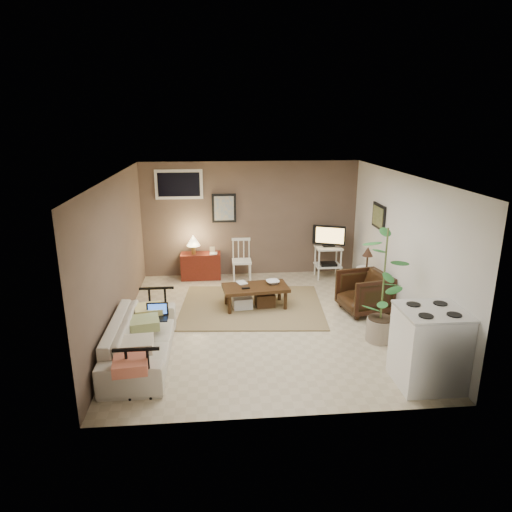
{
  "coord_description": "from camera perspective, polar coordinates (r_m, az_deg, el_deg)",
  "views": [
    {
      "loc": [
        -0.72,
        -6.84,
        3.21
      ],
      "look_at": [
        -0.08,
        0.35,
        1.04
      ],
      "focal_mm": 32.0,
      "sensor_mm": 36.0,
      "label": 1
    }
  ],
  "objects": [
    {
      "name": "potted_plant",
      "position": [
        6.9,
        15.67,
        -3.1
      ],
      "size": [
        0.44,
        0.44,
        1.78
      ],
      "color": "gray",
      "rests_on": "floor"
    },
    {
      "name": "sofa_pillows",
      "position": [
        6.3,
        -14.19,
        -9.43
      ],
      "size": [
        0.39,
        1.94,
        0.14
      ],
      "primitive_type": null,
      "color": "beige",
      "rests_on": "sofa"
    },
    {
      "name": "rug",
      "position": [
        8.17,
        -0.54,
        -6.31
      ],
      "size": [
        2.64,
        2.19,
        0.02
      ],
      "primitive_type": "cube",
      "rotation": [
        0.0,
        0.0,
        -0.08
      ],
      "color": "#8F7C53",
      "rests_on": "floor"
    },
    {
      "name": "sofa_end_rails",
      "position": [
        6.56,
        -13.19,
        -9.68
      ],
      "size": [
        0.55,
        2.04,
        0.69
      ],
      "primitive_type": null,
      "color": "black",
      "rests_on": "floor"
    },
    {
      "name": "art_back",
      "position": [
        9.48,
        -4.02,
        5.99
      ],
      "size": [
        0.5,
        0.03,
        0.6
      ],
      "primitive_type": "cube",
      "color": "black"
    },
    {
      "name": "stove",
      "position": [
        6.14,
        20.79,
        -10.6
      ],
      "size": [
        0.78,
        0.72,
        1.02
      ],
      "color": "white",
      "rests_on": "floor"
    },
    {
      "name": "tv_stand",
      "position": [
        9.6,
        9.03,
        0.69
      ],
      "size": [
        0.64,
        0.43,
        1.12
      ],
      "color": "white",
      "rests_on": "floor"
    },
    {
      "name": "book_console",
      "position": [
        9.42,
        -5.83,
        0.87
      ],
      "size": [
        0.16,
        0.03,
        0.21
      ],
      "primitive_type": "imported",
      "rotation": [
        0.0,
        0.0,
        -0.05
      ],
      "color": "#3C2710",
      "rests_on": "red_console"
    },
    {
      "name": "red_console",
      "position": [
        9.57,
        -6.99,
        -0.93
      ],
      "size": [
        0.82,
        0.36,
        0.95
      ],
      "color": "maroon",
      "rests_on": "floor"
    },
    {
      "name": "bowl",
      "position": [
        8.09,
        2.11,
        -2.68
      ],
      "size": [
        0.24,
        0.09,
        0.23
      ],
      "primitive_type": "imported",
      "rotation": [
        0.0,
        0.0,
        0.13
      ],
      "color": "#3C2710",
      "rests_on": "coffee_table"
    },
    {
      "name": "armchair",
      "position": [
        8.08,
        13.37,
        -4.22
      ],
      "size": [
        0.84,
        0.87,
        0.77
      ],
      "primitive_type": "imported",
      "rotation": [
        0.0,
        0.0,
        -1.37
      ],
      "color": "black",
      "rests_on": "floor"
    },
    {
      "name": "window",
      "position": [
        9.43,
        -9.62,
        8.81
      ],
      "size": [
        0.96,
        0.03,
        0.6
      ],
      "primitive_type": "cube",
      "color": "white"
    },
    {
      "name": "laptop",
      "position": [
        6.79,
        -12.24,
        -7.06
      ],
      "size": [
        0.31,
        0.23,
        0.21
      ],
      "color": "black",
      "rests_on": "sofa"
    },
    {
      "name": "sofa",
      "position": [
        6.55,
        -14.26,
        -9.24
      ],
      "size": [
        0.6,
        2.04,
        0.8
      ],
      "primitive_type": "imported",
      "rotation": [
        0.0,
        0.0,
        1.57
      ],
      "color": "beige",
      "rests_on": "floor"
    },
    {
      "name": "side_table",
      "position": [
        8.55,
        13.67,
        -1.38
      ],
      "size": [
        0.38,
        0.38,
        1.01
      ],
      "color": "white",
      "rests_on": "floor"
    },
    {
      "name": "book_table",
      "position": [
        8.09,
        -2.32,
        -2.76
      ],
      "size": [
        0.16,
        0.07,
        0.22
      ],
      "primitive_type": "imported",
      "rotation": [
        0.0,
        0.0,
        0.33
      ],
      "color": "#3C2710",
      "rests_on": "coffee_table"
    },
    {
      "name": "art_right",
      "position": [
        8.59,
        15.1,
        4.8
      ],
      "size": [
        0.03,
        0.6,
        0.45
      ],
      "primitive_type": "cube",
      "color": "black"
    },
    {
      "name": "spindle_chair",
      "position": [
        9.4,
        -1.81,
        -0.66
      ],
      "size": [
        0.39,
        0.39,
        0.86
      ],
      "color": "white",
      "rests_on": "floor"
    },
    {
      "name": "coffee_table",
      "position": [
        8.06,
        -0.13,
        -4.91
      ],
      "size": [
        1.19,
        0.7,
        0.43
      ],
      "color": "#3C2710",
      "rests_on": "floor"
    },
    {
      "name": "floor",
      "position": [
        7.59,
        0.83,
        -8.29
      ],
      "size": [
        5.0,
        5.0,
        0.0
      ],
      "primitive_type": "plane",
      "color": "#C1B293",
      "rests_on": "ground"
    }
  ]
}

